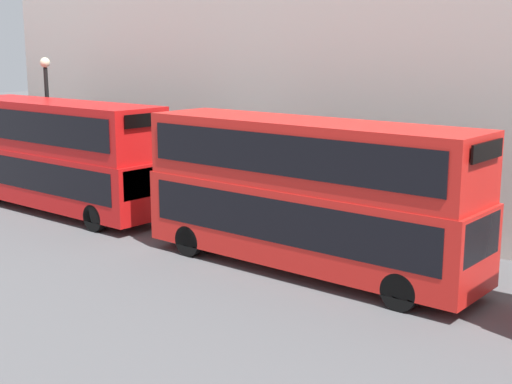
# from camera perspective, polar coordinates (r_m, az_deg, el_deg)

# --- Properties ---
(bus_second_in_queue) EXTENTS (2.59, 10.68, 4.49)m
(bus_second_in_queue) POSITION_cam_1_polar(r_m,az_deg,el_deg) (20.80, 4.08, 0.20)
(bus_second_in_queue) COLOR red
(bus_second_in_queue) RESTS_ON ground
(bus_third_in_queue) EXTENTS (2.59, 10.57, 4.43)m
(bus_third_in_queue) POSITION_cam_1_polar(r_m,az_deg,el_deg) (29.53, -15.59, 3.13)
(bus_third_in_queue) COLOR red
(bus_third_in_queue) RESTS_ON ground
(street_lamp) EXTENTS (0.44, 0.44, 6.08)m
(street_lamp) POSITION_cam_1_polar(r_m,az_deg,el_deg) (33.10, -16.32, 6.32)
(street_lamp) COLOR black
(street_lamp) RESTS_ON ground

